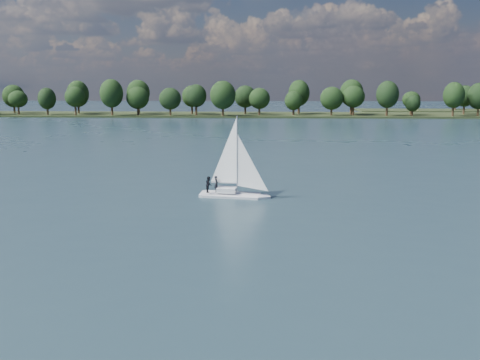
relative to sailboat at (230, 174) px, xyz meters
name	(u,v)px	position (x,y,z in m)	size (l,w,h in m)	color
ground	(251,141)	(0.22, 64.64, -2.74)	(700.00, 700.00, 0.00)	#233342
far_shore	(260,116)	(0.22, 176.64, -2.74)	(660.00, 40.00, 1.50)	black
sailboat	(230,174)	(0.00, 0.00, 0.00)	(7.70, 3.18, 9.84)	silver
treeline	(251,97)	(-3.69, 172.49, 5.39)	(562.80, 74.11, 17.29)	black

